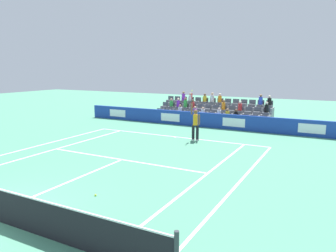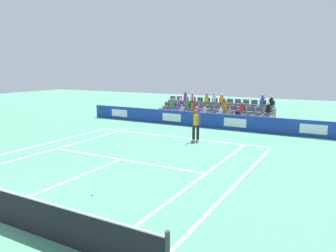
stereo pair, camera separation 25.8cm
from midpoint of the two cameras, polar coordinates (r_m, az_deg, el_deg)
The scene contains 12 objects.
line_baseline at distance 19.28m, azimuth 1.08°, elevation -1.94°, with size 10.97×0.10×0.01m, color white.
line_service at distance 14.74m, azimuth -8.67°, elevation -5.89°, with size 8.23×0.10×0.01m, color white.
line_centre_service at distance 12.45m, azimuth -17.57°, elevation -9.32°, with size 0.10×6.40×0.01m, color white.
line_singles_sideline_left at distance 17.15m, azimuth -20.74°, elevation -4.15°, with size 0.10×11.89×0.01m, color white.
line_singles_sideline_right at distance 12.41m, azimuth 5.67°, elevation -8.94°, with size 0.10×11.89×0.01m, color white.
line_doubles_sideline_left at distance 18.19m, azimuth -23.60°, elevation -3.56°, with size 0.10×11.89×0.01m, color white.
line_doubles_sideline_right at distance 12.00m, azimuth 11.82°, elevation -9.80°, with size 0.10×11.89×0.01m, color white.
line_centre_mark at distance 19.20m, azimuth 0.95°, elevation -1.99°, with size 0.10×0.20×0.01m, color white.
sponsor_barrier at distance 22.66m, azimuth 5.53°, elevation 1.14°, with size 19.04×0.22×1.01m.
tennis_player at distance 18.21m, azimuth 4.44°, elevation 0.47°, with size 0.54×0.41×2.85m.
stadium_stand at distance 24.78m, azimuth 7.58°, elevation 2.02°, with size 8.68×2.85×2.20m.
loose_tennis_ball at distance 10.89m, azimuth -13.39°, elevation -11.81°, with size 0.07×0.07×0.07m, color #D1E533.
Camera 1 is at (-8.40, 4.99, 4.07)m, focal length 34.43 mm.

